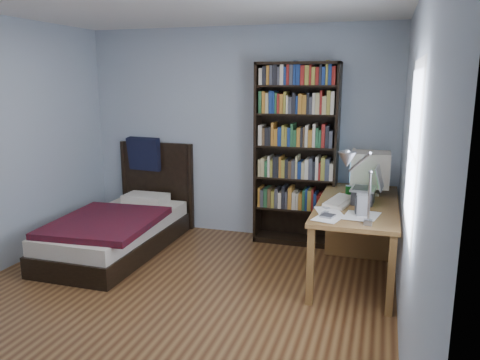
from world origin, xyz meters
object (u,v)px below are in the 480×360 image
Objects in this scene: bookshelf at (296,155)px; soda_can at (349,192)px; desk_lamp at (351,167)px; keyboard at (340,202)px; desk at (359,220)px; crt_monitor at (369,170)px; bed at (121,226)px; laptop at (365,193)px; speaker at (362,205)px.

soda_can is at bearing -40.82° from bookshelf.
desk_lamp is 1.36× the size of keyboard.
crt_monitor is at bearing -38.41° from desk.
desk_lamp reaches higher than bed.
laptop is 0.18× the size of bed.
laptop is at bearing -50.75° from soda_can.
bookshelf is (-0.81, 0.76, 0.21)m from laptop.
crt_monitor is 0.45m from laptop.
speaker reaches higher than desk.
crt_monitor is 1.22× the size of laptop.
bed is (-2.65, -0.04, -0.57)m from laptop.
soda_can is (-0.16, 0.64, -0.04)m from speaker.
bookshelf is (-0.74, 1.85, -0.23)m from desk_lamp.
desk_lamp is 1.38m from soda_can.
speaker is (0.07, 0.65, -0.44)m from desk_lamp.
crt_monitor is 0.22× the size of bed.
laptop is 3.09× the size of soda_can.
desk_lamp reaches higher than desk.
bed reaches higher than speaker.
crt_monitor reaches higher than speaker.
crt_monitor reaches higher than soda_can.
desk_lamp is 0.33× the size of bed.
laptop is 0.18× the size of bookshelf.
bookshelf is (-0.82, 0.33, 0.06)m from crt_monitor.
keyboard is (-0.22, -0.06, -0.09)m from laptop.
soda_can is 0.06× the size of bookshelf.
crt_monitor is 1.54m from desk_lamp.
bookshelf is at bearing 111.73° from desk_lamp.
soda_can is 2.55m from bed.
desk_lamp is (-0.07, -1.09, 0.44)m from laptop.
desk_lamp is at bearing -68.27° from bookshelf.
keyboard is at bearing -165.66° from laptop.
desk is 1.01m from bookshelf.
laptop is at bearing 0.80° from bed.
crt_monitor is at bearing 80.60° from speaker.
soda_can is at bearing 96.16° from speaker.
crt_monitor is 2.80m from bed.
desk_lamp is 2.96m from bed.
keyboard is 0.44m from speaker.
speaker is 1.45m from bookshelf.
bookshelf is 2.15m from bed.
speaker is at bearing -90.66° from laptop.
laptop is (-0.01, -0.43, -0.15)m from crt_monitor.
laptop reaches higher than keyboard.
desk is 4.56× the size of laptop.
keyboard reaches higher than desk.
laptop reaches higher than speaker.
soda_can is (0.05, 0.26, 0.04)m from keyboard.
crt_monitor is 0.89m from bookshelf.
speaker reaches higher than keyboard.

